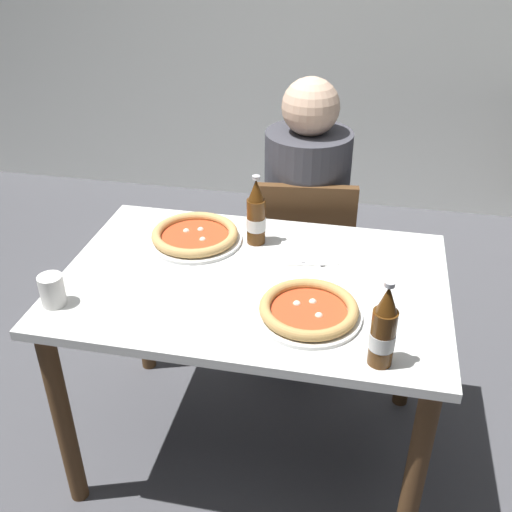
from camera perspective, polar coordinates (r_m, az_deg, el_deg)
The scene contains 10 objects.
ground_plane at distance 2.38m, azimuth -0.26°, elevation -17.37°, with size 8.00×8.00×0.00m, color #4C4C51.
dining_table_main at distance 1.95m, azimuth -0.30°, elevation -4.89°, with size 1.20×0.80×0.75m.
chair_behind_table at distance 2.52m, azimuth 4.59°, elevation 0.06°, with size 0.44×0.44×0.85m.
diner_seated at distance 2.52m, azimuth 4.66°, elevation 2.64°, with size 0.34×0.34×1.21m.
pizza_margherita_near at distance 1.71m, azimuth 5.02°, elevation -5.15°, with size 0.30×0.30×0.04m.
pizza_marinara_far at distance 2.08m, azimuth -5.81°, elevation 1.92°, with size 0.32×0.32×0.04m.
beer_bottle_left at distance 2.02m, azimuth 0.01°, elevation 3.90°, with size 0.07×0.07×0.25m.
beer_bottle_center at distance 1.53m, azimuth 12.00°, elevation -6.88°, with size 0.07×0.07×0.25m.
napkin_with_cutlery at distance 2.02m, azimuth 5.05°, elevation 0.48°, with size 0.22×0.22×0.01m.
paper_cup at distance 1.84m, azimuth -18.77°, elevation -3.10°, with size 0.07×0.07×0.10m, color white.
Camera 1 is at (0.33, -1.54, 1.78)m, focal length 42.18 mm.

